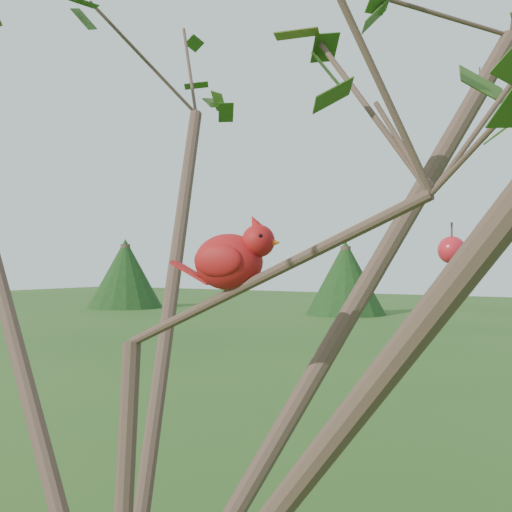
% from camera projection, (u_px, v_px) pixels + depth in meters
% --- Properties ---
extents(crabapple_tree, '(2.35, 2.05, 2.95)m').
position_uv_depth(crabapple_tree, '(115.00, 253.00, 1.10)').
color(crabapple_tree, '#442F24').
rests_on(crabapple_tree, ground).
extents(cardinal, '(0.20, 0.12, 0.14)m').
position_uv_depth(cardinal, '(232.00, 259.00, 1.10)').
color(cardinal, '#B5190F').
rests_on(cardinal, ground).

